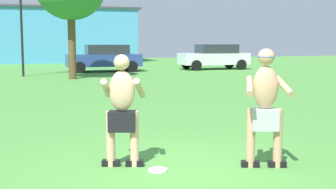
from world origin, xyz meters
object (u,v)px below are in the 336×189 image
(player_in_black, at_px, (122,108))
(frisbee, at_px, (158,170))
(car_blue_near_post, at_px, (105,58))
(lamp_post, at_px, (21,17))
(player_with_cap, at_px, (265,102))
(car_white_mid_lot, at_px, (214,56))

(player_in_black, relative_size, frisbee, 5.81)
(player_in_black, height_order, frisbee, player_in_black)
(car_blue_near_post, bearing_deg, lamp_post, -153.90)
(player_with_cap, bearing_deg, player_in_black, 159.88)
(frisbee, bearing_deg, player_in_black, 135.29)
(player_in_black, xyz_separation_m, car_blue_near_post, (3.48, 20.24, -0.04))
(player_with_cap, xyz_separation_m, player_in_black, (-1.93, 0.71, -0.09))
(player_in_black, bearing_deg, frisbee, -44.71)
(lamp_post, bearing_deg, frisbee, -85.18)
(player_in_black, xyz_separation_m, lamp_post, (-1.14, 17.98, 2.14))
(car_white_mid_lot, relative_size, lamp_post, 0.91)
(player_with_cap, height_order, lamp_post, lamp_post)
(player_in_black, height_order, lamp_post, lamp_post)
(frisbee, relative_size, lamp_post, 0.06)
(car_blue_near_post, distance_m, lamp_post, 5.59)
(player_with_cap, xyz_separation_m, car_white_mid_lot, (8.56, 20.85, -0.13))
(player_with_cap, relative_size, car_white_mid_lot, 0.40)
(car_white_mid_lot, distance_m, lamp_post, 12.03)
(player_with_cap, bearing_deg, frisbee, 168.79)
(car_blue_near_post, height_order, lamp_post, lamp_post)
(player_in_black, distance_m, frisbee, 1.03)
(frisbee, distance_m, car_white_mid_lot, 22.90)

